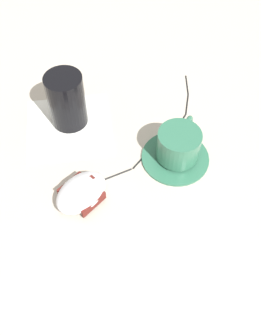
{
  "coord_description": "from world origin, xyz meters",
  "views": [
    {
      "loc": [
        0.16,
        0.4,
        0.56
      ],
      "look_at": [
        -0.02,
        0.07,
        0.03
      ],
      "focal_mm": 40.0,
      "sensor_mm": 36.0,
      "label": 1
    }
  ],
  "objects_px": {
    "saucer": "(175,157)",
    "drinking_glass": "(67,100)",
    "computer_mouse": "(81,192)",
    "coffee_cup": "(179,144)"
  },
  "relations": [
    {
      "from": "saucer",
      "to": "drinking_glass",
      "type": "relative_size",
      "value": 1.15
    },
    {
      "from": "saucer",
      "to": "computer_mouse",
      "type": "distance_m",
      "value": 0.19
    },
    {
      "from": "coffee_cup",
      "to": "drinking_glass",
      "type": "relative_size",
      "value": 0.87
    },
    {
      "from": "drinking_glass",
      "to": "computer_mouse",
      "type": "bearing_deg",
      "value": 73.22
    },
    {
      "from": "saucer",
      "to": "computer_mouse",
      "type": "bearing_deg",
      "value": -1.02
    },
    {
      "from": "saucer",
      "to": "drinking_glass",
      "type": "distance_m",
      "value": 0.23
    },
    {
      "from": "saucer",
      "to": "computer_mouse",
      "type": "xyz_separation_m",
      "value": [
        0.19,
        -0.0,
        0.02
      ]
    },
    {
      "from": "drinking_glass",
      "to": "saucer",
      "type": "bearing_deg",
      "value": 126.73
    },
    {
      "from": "saucer",
      "to": "coffee_cup",
      "type": "relative_size",
      "value": 1.32
    },
    {
      "from": "saucer",
      "to": "coffee_cup",
      "type": "xyz_separation_m",
      "value": [
        -0.01,
        -0.0,
        0.03
      ]
    }
  ]
}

